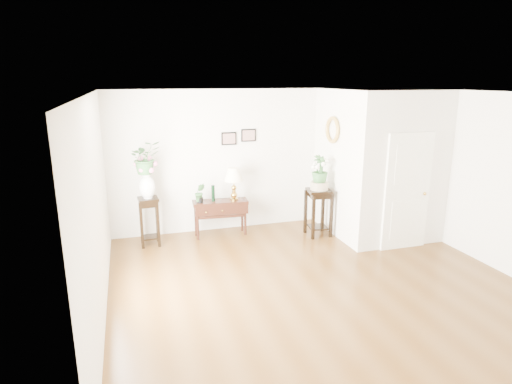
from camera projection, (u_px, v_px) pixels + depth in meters
name	position (u px, v px, depth m)	size (l,w,h in m)	color
floor	(314.00, 281.00, 6.50)	(6.00, 5.50, 0.02)	#482B0E
ceiling	(321.00, 93.00, 5.79)	(6.00, 5.50, 0.02)	white
wall_back	(260.00, 159.00, 8.69)	(6.00, 0.02, 2.80)	silver
wall_front	(456.00, 273.00, 3.60)	(6.00, 0.02, 2.80)	silver
wall_left	(96.00, 211.00, 5.30)	(0.02, 5.50, 2.80)	silver
wall_right	(485.00, 179.00, 6.99)	(0.02, 5.50, 2.80)	silver
partition	(377.00, 162.00, 8.38)	(1.80, 1.95, 2.80)	silver
door	(407.00, 192.00, 7.54)	(0.90, 0.05, 2.10)	white
art_print_left	(229.00, 139.00, 8.37)	(0.30, 0.02, 0.25)	black
art_print_right	(249.00, 135.00, 8.47)	(0.30, 0.02, 0.25)	black
wall_ornament	(332.00, 130.00, 8.06)	(0.51, 0.51, 0.07)	#B48E3F
console_table	(221.00, 218.00, 8.34)	(1.06, 0.35, 0.71)	#331710
table_lamp	(234.00, 182.00, 8.24)	(0.37, 0.37, 0.64)	#AC8631
green_vase	(213.00, 193.00, 8.17)	(0.07, 0.07, 0.32)	black
potted_plant	(200.00, 193.00, 8.10)	(0.20, 0.16, 0.36)	#326630
plant_stand_a	(149.00, 222.00, 7.83)	(0.35, 0.35, 0.90)	black
porcelain_vase	(147.00, 186.00, 7.66)	(0.29, 0.29, 0.50)	white
lily_arrangement	(145.00, 160.00, 7.53)	(0.53, 0.46, 0.59)	#326630
plant_stand_b	(318.00, 212.00, 8.33)	(0.43, 0.43, 0.92)	black
ceramic_bowl	(319.00, 185.00, 8.19)	(0.34, 0.34, 0.15)	#B5A992
narcissus	(320.00, 170.00, 8.11)	(0.31, 0.31, 0.55)	#326630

